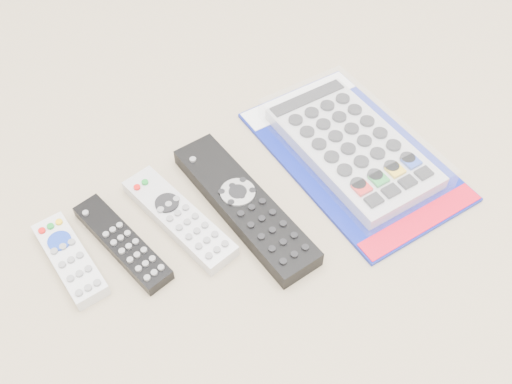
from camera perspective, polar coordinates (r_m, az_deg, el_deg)
remote_small_grey at (r=0.73m, az=-18.12°, el=-6.38°), size 0.04×0.14×0.02m
remote_slim_black at (r=0.73m, az=-13.21°, el=-4.95°), size 0.06×0.17×0.02m
remote_silver_dvd at (r=0.74m, az=-7.71°, el=-2.58°), size 0.07×0.19×0.02m
remote_large_black at (r=0.74m, az=-1.18°, el=-1.33°), size 0.06×0.25×0.03m
jumbo_remote_packaged at (r=0.81m, az=9.60°, el=4.61°), size 0.21×0.33×0.04m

